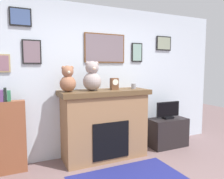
{
  "coord_description": "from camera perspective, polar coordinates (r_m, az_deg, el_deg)",
  "views": [
    {
      "loc": [
        -1.36,
        -1.63,
        1.53
      ],
      "look_at": [
        0.17,
        1.67,
        1.16
      ],
      "focal_mm": 34.68,
      "sensor_mm": 36.0,
      "label": 1
    }
  ],
  "objects": [
    {
      "name": "teddy_bear_cream",
      "position": [
        3.49,
        -5.26,
        3.19
      ],
      "size": [
        0.3,
        0.3,
        0.48
      ],
      "color": "#A19290",
      "rests_on": "fireplace"
    },
    {
      "name": "tv_stand",
      "position": [
        4.43,
        14.38,
        -10.87
      ],
      "size": [
        0.75,
        0.4,
        0.55
      ],
      "primitive_type": "cube",
      "color": "black",
      "rests_on": "ground_plane"
    },
    {
      "name": "back_wall",
      "position": [
        3.89,
        -4.3,
        2.46
      ],
      "size": [
        5.2,
        0.15,
        2.6
      ],
      "color": "silver",
      "rests_on": "ground_plane"
    },
    {
      "name": "teddy_bear_tan",
      "position": [
        3.38,
        -11.57,
        2.45
      ],
      "size": [
        0.25,
        0.25,
        0.4
      ],
      "color": "#986348",
      "rests_on": "fireplace"
    },
    {
      "name": "television",
      "position": [
        4.33,
        14.54,
        -5.43
      ],
      "size": [
        0.51,
        0.14,
        0.33
      ],
      "color": "black",
      "rests_on": "tv_stand"
    },
    {
      "name": "candle_jar",
      "position": [
        3.83,
        5.71,
        0.89
      ],
      "size": [
        0.08,
        0.08,
        0.09
      ],
      "primitive_type": "cylinder",
      "color": "gray",
      "rests_on": "fireplace"
    },
    {
      "name": "mantel_clock",
      "position": [
        3.64,
        0.6,
        1.51
      ],
      "size": [
        0.13,
        0.1,
        0.2
      ],
      "color": "brown",
      "rests_on": "fireplace"
    },
    {
      "name": "bookshelf",
      "position": [
        3.51,
        -25.26,
        -10.77
      ],
      "size": [
        0.42,
        0.16,
        1.27
      ],
      "color": "brown",
      "rests_on": "ground_plane"
    },
    {
      "name": "fireplace",
      "position": [
        3.7,
        -2.0,
        -9.01
      ],
      "size": [
        1.5,
        0.6,
        1.16
      ],
      "color": "#966D4A",
      "rests_on": "ground_plane"
    }
  ]
}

